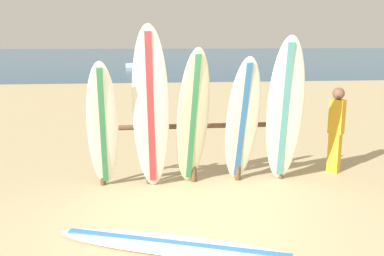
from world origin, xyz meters
name	(u,v)px	position (x,y,z in m)	size (l,w,h in m)	color
ground_plane	(189,227)	(0.00, 0.00, 0.00)	(120.00, 120.00, 0.00)	tan
ocean_water	(149,55)	(0.00, 58.00, 0.00)	(120.00, 80.00, 0.01)	navy
surfboard_rack	(194,143)	(0.26, 1.73, 0.67)	(3.10, 0.09, 1.10)	brown
surfboard_leaning_far_left	(103,128)	(-1.16, 1.32, 1.03)	(0.53, 0.98, 2.07)	white
surfboard_leaning_left	(151,111)	(-0.44, 1.32, 1.28)	(0.60, 0.73, 2.56)	silver
surfboard_leaning_center_left	(193,119)	(0.21, 1.43, 1.12)	(0.59, 0.83, 2.24)	beige
surfboard_leaning_center	(242,122)	(1.00, 1.47, 1.05)	(0.56, 0.76, 2.11)	white
surfboard_leaning_center_right	(285,113)	(1.65, 1.35, 1.21)	(0.71, 0.92, 2.41)	white
surfboard_lying_on_sand	(174,245)	(-0.22, -0.52, 0.04)	(2.87, 1.45, 0.08)	white
beachgoer_standing	(336,126)	(2.80, 1.96, 0.84)	(0.28, 0.29, 1.52)	gold
small_boat_offshore	(139,65)	(-1.00, 30.32, 0.26)	(2.25, 0.87, 0.71)	silver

